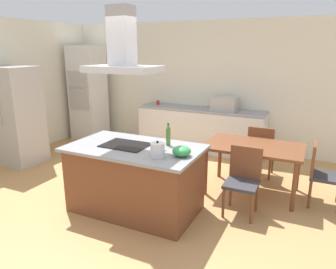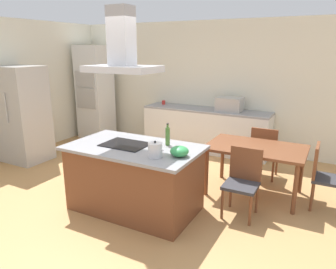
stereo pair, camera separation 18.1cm
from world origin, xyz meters
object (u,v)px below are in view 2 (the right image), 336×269
olive_oil_bottle (168,136)px  refrigerator (23,115)px  chair_at_right_end (323,173)px  chair_facing_back_wall (264,150)px  range_hood (122,51)px  coffee_mug_red (164,102)px  wall_oven_stack (95,92)px  countertop_microwave (230,104)px  tea_kettle (155,150)px  dining_table (256,152)px  cooktop (125,144)px  chair_facing_island (243,178)px  mixing_bowl (179,151)px

olive_oil_bottle → refrigerator: size_ratio=0.16×
chair_at_right_end → chair_facing_back_wall: bearing=144.0°
chair_facing_back_wall → range_hood: bearing=-127.4°
coffee_mug_red → wall_oven_stack: 1.76m
chair_facing_back_wall → countertop_microwave: bearing=133.4°
wall_oven_stack → chair_facing_back_wall: 4.33m
tea_kettle → coffee_mug_red: tea_kettle is taller
coffee_mug_red → chair_facing_back_wall: 2.75m
wall_oven_stack → dining_table: size_ratio=1.57×
dining_table → range_hood: (-1.45, -1.23, 1.43)m
cooktop → olive_oil_bottle: size_ratio=2.04×
olive_oil_bottle → range_hood: range_hood is taller
range_hood → chair_at_right_end: bearing=27.5°
chair_facing_island → chair_at_right_end: (0.92, 0.67, 0.00)m
refrigerator → chair_facing_back_wall: bearing=16.1°
refrigerator → chair_at_right_end: (5.22, 0.57, -0.40)m
countertop_microwave → chair_facing_island: countertop_microwave is taller
countertop_microwave → chair_at_right_end: (1.85, -1.65, -0.53)m
refrigerator → dining_table: size_ratio=1.30×
olive_oil_bottle → mixing_bowl: olive_oil_bottle is taller
wall_oven_stack → chair_facing_island: bearing=-26.3°
countertop_microwave → wall_oven_stack: size_ratio=0.23×
tea_kettle → coffee_mug_red: size_ratio=2.45×
range_hood → dining_table: bearing=40.3°
tea_kettle → olive_oil_bottle: bearing=101.0°
countertop_microwave → range_hood: bearing=-100.2°
refrigerator → dining_table: refrigerator is taller
mixing_bowl → refrigerator: size_ratio=0.12×
olive_oil_bottle → chair_at_right_end: bearing=27.6°
tea_kettle → chair_facing_island: tea_kettle is taller
tea_kettle → chair_at_right_end: bearing=39.6°
chair_facing_island → range_hood: (-1.45, -0.56, 1.59)m
wall_oven_stack → chair_at_right_end: size_ratio=2.47×
mixing_bowl → wall_oven_stack: wall_oven_stack is taller
coffee_mug_red → range_hood: bearing=-70.5°
dining_table → cooktop: bearing=-139.7°
cooktop → range_hood: range_hood is taller
countertop_microwave → dining_table: (0.93, -1.65, -0.37)m
wall_oven_stack → refrigerator: size_ratio=1.21×
tea_kettle → wall_oven_stack: wall_oven_stack is taller
countertop_microwave → mixing_bowl: bearing=-83.9°
tea_kettle → refrigerator: refrigerator is taller
cooktop → range_hood: (0.00, 0.00, 1.20)m
chair_facing_island → wall_oven_stack: bearing=153.7°
olive_oil_bottle → dining_table: olive_oil_bottle is taller
mixing_bowl → dining_table: mixing_bowl is taller
mixing_bowl → chair_facing_island: mixing_bowl is taller
mixing_bowl → dining_table: bearing=64.6°
chair_at_right_end → wall_oven_stack: bearing=164.6°
tea_kettle → refrigerator: (-3.45, 0.89, -0.08)m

